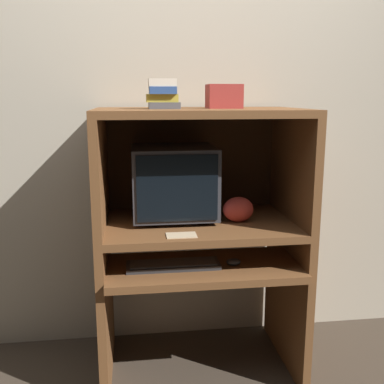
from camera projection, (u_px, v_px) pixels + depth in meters
name	position (u px, v px, depth m)	size (l,w,h in m)	color
wall_back	(190.00, 121.00, 2.56)	(6.00, 0.06, 2.60)	#B2A893
desk_base	(200.00, 299.00, 2.33)	(1.01, 0.69, 0.63)	brown
desk_monitor_shelf	(199.00, 228.00, 2.30)	(1.01, 0.65, 0.18)	brown
hutch_upper	(198.00, 145.00, 2.24)	(1.01, 0.65, 0.56)	brown
crt_monitor	(174.00, 182.00, 2.30)	(0.42, 0.40, 0.37)	#333338
keyboard	(173.00, 265.00, 2.15)	(0.45, 0.14, 0.03)	#2D2D30
mouse	(234.00, 262.00, 2.18)	(0.07, 0.05, 0.03)	#28282B
snack_bag	(238.00, 209.00, 2.26)	(0.15, 0.12, 0.13)	#BC382D
book_stack	(163.00, 94.00, 2.10)	(0.16, 0.11, 0.14)	#4C4C51
paper_card	(181.00, 235.00, 2.04)	(0.14, 0.09, 0.00)	#CCB28C
storage_box	(224.00, 96.00, 2.18)	(0.16, 0.14, 0.11)	maroon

